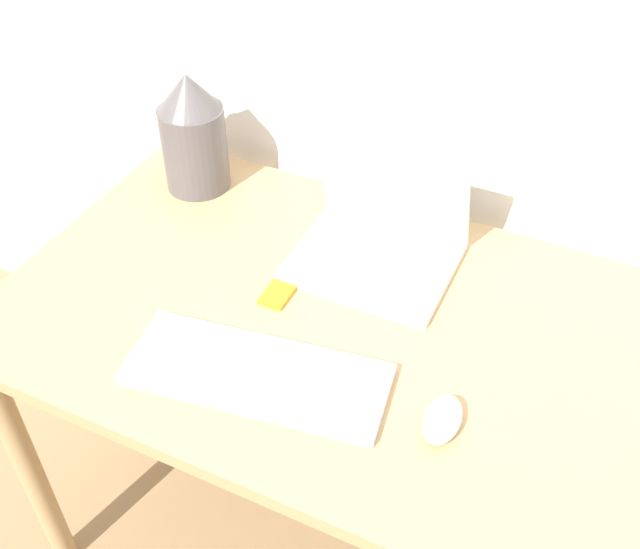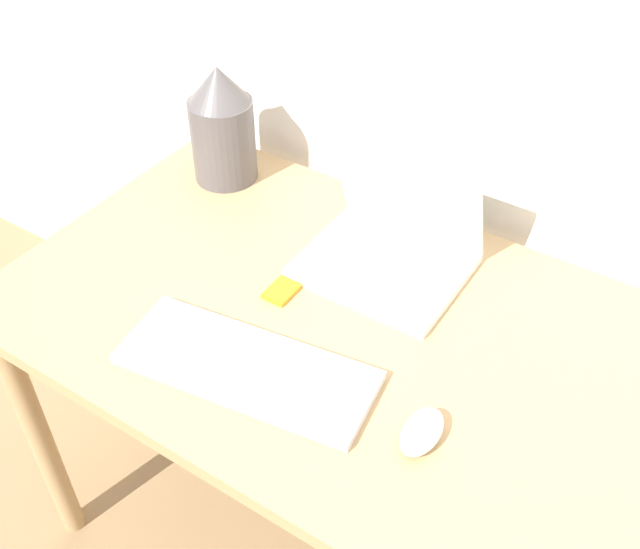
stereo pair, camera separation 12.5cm
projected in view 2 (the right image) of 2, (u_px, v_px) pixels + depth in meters
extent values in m
cube|color=tan|center=(333.00, 322.00, 1.33)|extent=(1.19, 0.74, 0.03)
cylinder|color=tan|center=(39.00, 435.00, 1.60)|extent=(0.05, 0.05, 0.71)
cylinder|color=tan|center=(223.00, 272.00, 2.00)|extent=(0.05, 0.05, 0.71)
cylinder|color=tan|center=(631.00, 458.00, 1.56)|extent=(0.05, 0.05, 0.71)
cube|color=white|center=(383.00, 266.00, 1.41)|extent=(0.29, 0.25, 0.02)
cube|color=silver|center=(380.00, 265.00, 1.39)|extent=(0.24, 0.14, 0.00)
cube|color=white|center=(407.00, 192.00, 1.38)|extent=(0.29, 0.09, 0.24)
cube|color=black|center=(410.00, 188.00, 1.38)|extent=(0.26, 0.07, 0.20)
cube|color=silver|center=(247.00, 367.00, 1.22)|extent=(0.44, 0.22, 0.02)
cube|color=#B2B2B2|center=(247.00, 363.00, 1.21)|extent=(0.41, 0.18, 0.00)
ellipsoid|color=white|center=(422.00, 432.00, 1.11)|extent=(0.06, 0.10, 0.04)
cylinder|color=#514C4C|center=(223.00, 140.00, 1.59)|extent=(0.14, 0.14, 0.18)
cone|color=#514C4C|center=(218.00, 84.00, 1.51)|extent=(0.13, 0.13, 0.08)
cube|color=orange|center=(282.00, 291.00, 1.37)|extent=(0.05, 0.07, 0.01)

